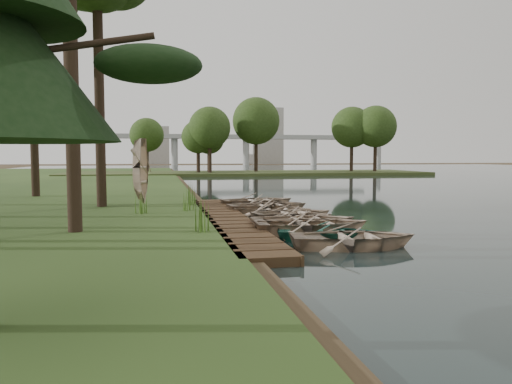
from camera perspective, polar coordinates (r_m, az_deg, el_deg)
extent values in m
plane|color=#3D2F1D|center=(20.07, 1.22, -3.63)|extent=(300.00, 300.00, 0.00)
cube|color=#392716|center=(19.78, -3.32, -3.31)|extent=(1.60, 16.00, 0.30)
cube|color=#38431E|center=(70.54, -1.02, 2.15)|extent=(50.00, 14.00, 0.45)
cylinder|color=black|center=(70.32, -20.15, 4.03)|extent=(0.50, 0.50, 4.80)
sphere|color=#294015|center=(70.42, -20.22, 6.96)|extent=(5.60, 5.60, 5.60)
cylinder|color=black|center=(69.58, -14.70, 4.15)|extent=(0.50, 0.50, 4.80)
sphere|color=#294015|center=(69.68, -14.76, 7.11)|extent=(5.60, 5.60, 5.60)
cylinder|color=black|center=(69.47, -9.20, 4.23)|extent=(0.50, 0.50, 4.80)
sphere|color=#294015|center=(69.57, -9.23, 7.20)|extent=(5.60, 5.60, 5.60)
cylinder|color=black|center=(70.00, -3.72, 4.27)|extent=(0.50, 0.50, 4.80)
sphere|color=#294015|center=(70.10, -3.73, 7.22)|extent=(5.60, 5.60, 5.60)
cylinder|color=black|center=(71.15, 1.63, 4.28)|extent=(0.50, 0.50, 4.80)
sphere|color=#294015|center=(71.25, 1.64, 7.18)|extent=(5.60, 5.60, 5.60)
cylinder|color=black|center=(72.90, 6.76, 4.25)|extent=(0.50, 0.50, 4.80)
sphere|color=#294015|center=(72.99, 6.79, 7.08)|extent=(5.60, 5.60, 5.60)
cylinder|color=black|center=(75.20, 11.62, 4.19)|extent=(0.50, 0.50, 4.80)
sphere|color=#294015|center=(75.29, 11.66, 6.93)|extent=(5.60, 5.60, 5.60)
cube|color=#A5A5A0|center=(140.26, -5.20, 6.32)|extent=(90.00, 4.00, 1.20)
cylinder|color=#A5A5A0|center=(140.33, -17.51, 4.51)|extent=(1.80, 1.80, 8.00)
cylinder|color=#A5A5A0|center=(139.50, -9.29, 4.65)|extent=(1.80, 1.80, 8.00)
cylinder|color=#A5A5A0|center=(141.53, -1.15, 4.70)|extent=(1.80, 1.80, 8.00)
cylinder|color=#A5A5A0|center=(146.28, 6.62, 4.65)|extent=(1.80, 1.80, 8.00)
cylinder|color=#A5A5A0|center=(153.51, 13.78, 4.54)|extent=(1.80, 1.80, 8.00)
cube|color=#A5A5A0|center=(163.18, 1.12, 6.38)|extent=(10.00, 8.00, 18.00)
cube|color=#A5A5A0|center=(164.47, -11.31, 5.24)|extent=(8.00, 8.00, 12.00)
imported|color=tan|center=(14.75, 11.13, -4.86)|extent=(3.91, 2.98, 0.76)
imported|color=#276E5A|center=(15.93, 8.17, -4.35)|extent=(3.63, 3.03, 0.65)
imported|color=tan|center=(17.16, 6.45, -3.43)|extent=(4.05, 2.96, 0.82)
imported|color=tan|center=(18.25, 5.47, -3.00)|extent=(3.96, 2.89, 0.80)
imported|color=tan|center=(19.34, 4.96, -2.76)|extent=(3.92, 3.36, 0.69)
imported|color=tan|center=(20.70, 4.26, -2.26)|extent=(3.82, 3.01, 0.72)
imported|color=tan|center=(22.18, 1.93, -1.84)|extent=(4.01, 3.43, 0.70)
imported|color=tan|center=(23.38, 1.44, -1.41)|extent=(4.13, 3.16, 0.80)
imported|color=tan|center=(24.82, 1.24, -1.19)|extent=(3.84, 3.09, 0.71)
imported|color=tan|center=(26.00, 0.22, -0.85)|extent=(4.23, 3.32, 0.80)
imported|color=tan|center=(25.40, -12.79, -0.64)|extent=(3.74, 3.05, 0.68)
cylinder|color=black|center=(17.07, -20.39, 13.33)|extent=(0.45, 0.45, 10.43)
cylinder|color=black|center=(25.04, -17.48, 11.13)|extent=(0.46, 0.46, 11.08)
cylinder|color=black|center=(32.72, -24.14, 9.53)|extent=(0.47, 0.47, 11.36)
ellipsoid|color=#294015|center=(33.77, -24.45, 19.16)|extent=(3.99, 3.99, 3.40)
cone|color=#3F661E|center=(16.03, -6.17, -2.48)|extent=(0.60, 0.60, 1.15)
cone|color=#3F661E|center=(21.43, -13.07, -1.26)|extent=(0.60, 0.60, 0.87)
cone|color=#3F661E|center=(22.24, -7.70, -0.84)|extent=(0.60, 0.60, 0.99)
cone|color=#3F661E|center=(24.85, -7.25, -0.15)|extent=(0.60, 0.60, 1.13)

